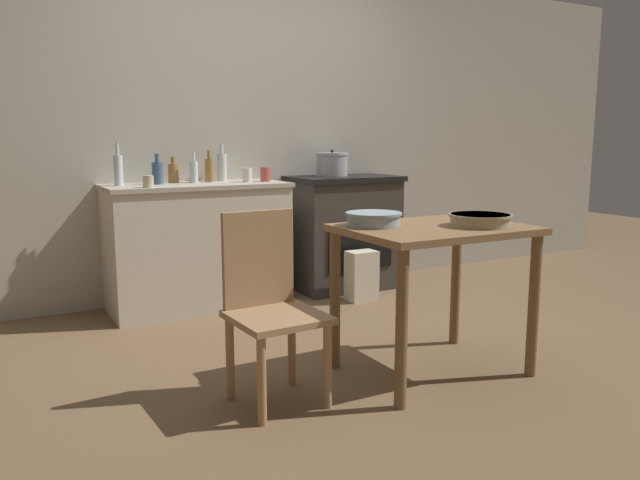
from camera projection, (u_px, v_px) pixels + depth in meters
The scene contains 19 objects.
ground_plane at pixel (350, 346), 3.66m from camera, with size 14.00×14.00×0.00m, color brown.
wall_back at pixel (245, 130), 4.83m from camera, with size 8.00×0.07×2.55m.
counter_cabinet at pixel (198, 246), 4.46m from camera, with size 1.27×0.58×0.89m.
stove at pixel (343, 232), 5.04m from camera, with size 0.85×0.56×0.91m.
work_table at pixel (434, 251), 3.18m from camera, with size 0.92×0.69×0.77m.
chair at pixel (270, 302), 2.88m from camera, with size 0.42×0.42×0.88m.
flour_sack at pixel (362, 276), 4.68m from camera, with size 0.22×0.15×0.38m, color beige.
stock_pot at pixel (332, 164), 4.97m from camera, with size 0.26×0.26×0.21m.
mixing_bowl_large at pixel (374, 218), 3.15m from camera, with size 0.29×0.29×0.07m.
mixing_bowl_small at pixel (480, 219), 3.15m from camera, with size 0.32×0.32×0.06m.
bottle_far_left at pixel (173, 173), 4.45m from camera, with size 0.08×0.08×0.18m.
bottle_left at pixel (157, 172), 4.30m from camera, with size 0.08×0.08×0.21m.
bottle_mid_left at pixel (209, 170), 4.53m from camera, with size 0.07×0.07×0.23m.
bottle_center_left at pixel (194, 171), 4.44m from camera, with size 0.06×0.06×0.22m.
bottle_center at pixel (222, 166), 4.66m from camera, with size 0.07×0.07×0.28m.
bottle_center_right at pixel (118, 169), 4.18m from camera, with size 0.06×0.06×0.28m.
cup_mid_right at pixel (148, 182), 4.02m from camera, with size 0.07×0.07×0.08m, color beige.
cup_right at pixel (247, 175), 4.54m from camera, with size 0.07×0.07×0.10m, color silver.
cup_far_right at pixel (265, 174), 4.58m from camera, with size 0.08×0.08×0.10m, color #B74C42.
Camera 1 is at (-1.84, -3.00, 1.21)m, focal length 35.00 mm.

